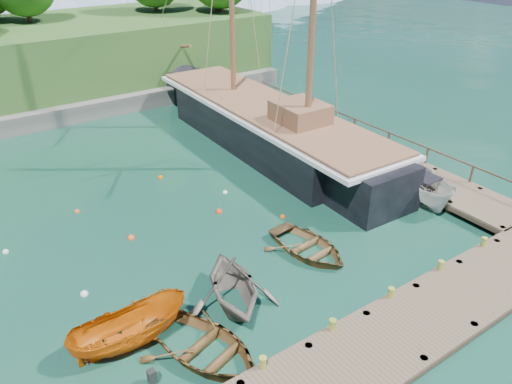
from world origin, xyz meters
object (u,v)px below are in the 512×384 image
at_px(rowboat_0, 205,355).
at_px(rowboat_2, 308,253).
at_px(rowboat_1, 233,304).
at_px(motorboat_orange, 132,345).
at_px(schooner, 267,129).
at_px(cabin_boat_white, 420,200).

height_order(rowboat_0, rowboat_2, rowboat_0).
distance_m(rowboat_1, rowboat_2, 4.77).
relative_size(motorboat_orange, schooner, 0.15).
bearing_deg(schooner, rowboat_1, -128.87).
distance_m(motorboat_orange, schooner, 18.68).
height_order(rowboat_1, motorboat_orange, rowboat_1).
distance_m(rowboat_0, cabin_boat_white, 15.29).
bearing_deg(motorboat_orange, rowboat_1, -91.61).
height_order(motorboat_orange, schooner, schooner).
bearing_deg(rowboat_0, schooner, 29.61).
bearing_deg(schooner, cabin_boat_white, -75.26).
distance_m(rowboat_0, rowboat_1, 2.76).
height_order(rowboat_2, motorboat_orange, motorboat_orange).
xyz_separation_m(rowboat_0, rowboat_1, (2.21, 1.66, 0.00)).
height_order(rowboat_1, schooner, schooner).
bearing_deg(motorboat_orange, schooner, -49.07).
height_order(motorboat_orange, cabin_boat_white, cabin_boat_white).
bearing_deg(cabin_boat_white, rowboat_2, -157.17).
bearing_deg(schooner, motorboat_orange, -139.02).
xyz_separation_m(rowboat_2, schooner, (5.66, 11.02, 1.20)).
distance_m(cabin_boat_white, schooner, 11.09).
xyz_separation_m(motorboat_orange, schooner, (14.45, 11.78, 1.20)).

